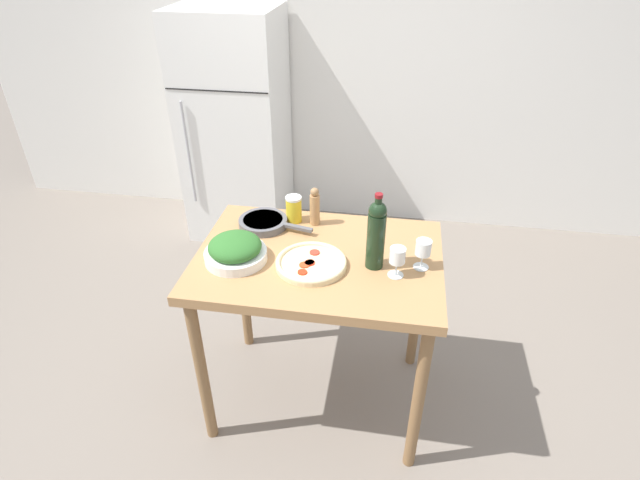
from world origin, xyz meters
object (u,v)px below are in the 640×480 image
Objects in this scene: wine_glass_far at (423,249)px; homemade_pizza at (311,263)px; wine_bottle at (376,233)px; pepper_mill at (315,207)px; refrigerator at (236,128)px; salad_bowl at (235,250)px; wine_glass_near at (397,257)px; salt_canister at (294,209)px; cast_iron_skillet at (264,222)px.

wine_glass_far reaches higher than homemade_pizza.
wine_bottle reaches higher than pepper_mill.
refrigerator is 6.20× the size of salad_bowl.
refrigerator is 12.51× the size of wine_glass_near.
refrigerator is 4.87× the size of wine_bottle.
refrigerator is 1.63m from salt_canister.
wine_bottle is at bearing -37.20° from salt_canister.
wine_glass_near is 0.74m from cast_iron_skillet.
cast_iron_skillet is (-0.25, -0.06, -0.08)m from pepper_mill.
salt_canister is (0.77, -1.43, 0.14)m from refrigerator.
cast_iron_skillet is at bearing 163.32° from wine_glass_far.
refrigerator is at bearing 125.53° from wine_glass_near.
wine_bottle reaches higher than homemade_pizza.
homemade_pizza is at bearing -170.21° from wine_bottle.
pepper_mill is 0.11m from salt_canister.
salad_bowl reaches higher than cast_iron_skillet.
homemade_pizza is (-0.48, -0.07, -0.08)m from wine_glass_far.
wine_glass_far is (0.21, 0.02, -0.07)m from wine_bottle.
homemade_pizza is 0.41m from salt_canister.
salt_canister is at bearing 154.23° from wine_glass_far.
wine_glass_far reaches higher than salad_bowl.
pepper_mill is at bearing -58.71° from refrigerator.
cast_iron_skillet is at bearing 155.11° from wine_glass_near.
salad_bowl is 0.73× the size of cast_iron_skillet.
refrigerator reaches higher than pepper_mill.
pepper_mill is (-0.42, 0.37, 0.00)m from wine_glass_near.
wine_bottle is at bearing 5.11° from salad_bowl.
wine_bottle is at bearing 149.37° from wine_glass_near.
refrigerator reaches higher than cast_iron_skillet.
refrigerator is at bearing 128.96° from wine_glass_far.
cast_iron_skillet is (-0.14, -0.08, -0.05)m from salt_canister.
cast_iron_skillet is at bearing -67.39° from refrigerator.
wine_glass_far is at bearing 5.39° from wine_bottle.
refrigerator is 1.64m from cast_iron_skillet.
wine_bottle reaches higher than wine_glass_far.
wine_glass_near reaches higher than salt_canister.
wine_bottle is 1.27× the size of salad_bowl.
salad_bowl is 2.07× the size of salt_canister.
wine_bottle is 0.22m from wine_glass_far.
wine_glass_far is 1.03× the size of salt_canister.
pepper_mill is at bearing 150.82° from wine_glass_far.
homemade_pizza is 0.82× the size of cast_iron_skillet.
wine_glass_near is 0.72m from salad_bowl.
salt_canister is (-0.11, 0.01, -0.03)m from pepper_mill.
wine_glass_far is (0.11, 0.08, 0.00)m from wine_glass_near.
wine_glass_near is at bearing -54.47° from refrigerator.
pepper_mill is 0.63× the size of homemade_pizza.
wine_bottle reaches higher than wine_glass_near.
wine_bottle is at bearing -23.84° from cast_iron_skillet.
wine_glass_near is at bearing -0.20° from salad_bowl.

